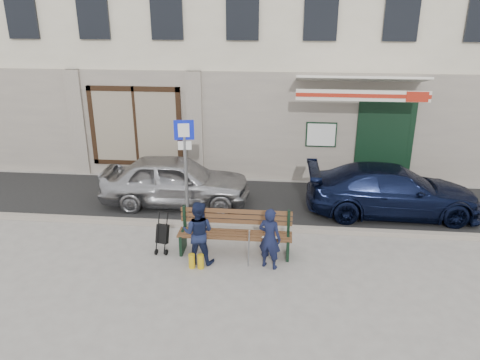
# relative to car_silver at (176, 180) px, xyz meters

# --- Properties ---
(ground) EXTENTS (80.00, 80.00, 0.00)m
(ground) POSITION_rel_car_silver_xyz_m (1.55, -2.82, -0.66)
(ground) COLOR #9E9991
(ground) RESTS_ON ground
(asphalt_lane) EXTENTS (60.00, 3.20, 0.01)m
(asphalt_lane) POSITION_rel_car_silver_xyz_m (1.55, 0.28, -0.65)
(asphalt_lane) COLOR #282828
(asphalt_lane) RESTS_ON ground
(curb) EXTENTS (60.00, 0.18, 0.12)m
(curb) POSITION_rel_car_silver_xyz_m (1.55, -1.32, -0.60)
(curb) COLOR #9E9384
(curb) RESTS_ON ground
(building) EXTENTS (20.00, 8.27, 10.00)m
(building) POSITION_rel_car_silver_xyz_m (1.56, 5.64, 4.32)
(building) COLOR beige
(building) RESTS_ON ground
(car_silver) EXTENTS (3.93, 1.72, 1.32)m
(car_silver) POSITION_rel_car_silver_xyz_m (0.00, 0.00, 0.00)
(car_silver) COLOR #A5A5AA
(car_silver) RESTS_ON ground
(car_navy) EXTENTS (4.30, 1.82, 1.24)m
(car_navy) POSITION_rel_car_silver_xyz_m (5.54, -0.06, -0.04)
(car_navy) COLOR black
(car_navy) RESTS_ON ground
(parking_sign) EXTENTS (0.46, 0.12, 2.51)m
(parking_sign) POSITION_rel_car_silver_xyz_m (0.49, -0.94, 1.01)
(parking_sign) COLOR gray
(parking_sign) RESTS_ON ground
(bench) EXTENTS (2.40, 1.17, 0.98)m
(bench) POSITION_rel_car_silver_xyz_m (1.79, -2.47, -0.20)
(bench) COLOR brown
(bench) RESTS_ON ground
(man) EXTENTS (0.55, 0.45, 1.29)m
(man) POSITION_rel_car_silver_xyz_m (2.58, -2.96, -0.01)
(man) COLOR #121733
(man) RESTS_ON ground
(woman) EXTENTS (0.69, 0.56, 1.34)m
(woman) POSITION_rel_car_silver_xyz_m (1.13, -2.89, 0.01)
(woman) COLOR #151D3B
(woman) RESTS_ON ground
(stroller) EXTENTS (0.30, 0.39, 0.88)m
(stroller) POSITION_rel_car_silver_xyz_m (0.28, -2.53, -0.27)
(stroller) COLOR black
(stroller) RESTS_ON ground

